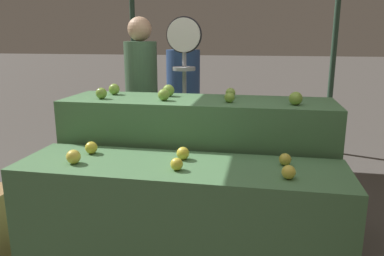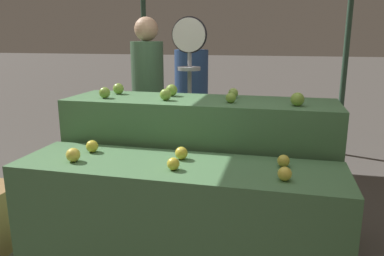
{
  "view_description": "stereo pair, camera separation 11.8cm",
  "coord_description": "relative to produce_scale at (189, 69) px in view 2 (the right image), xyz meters",
  "views": [
    {
      "loc": [
        0.46,
        -2.03,
        1.49
      ],
      "look_at": [
        0.02,
        0.3,
        0.92
      ],
      "focal_mm": 35.0,
      "sensor_mm": 36.0,
      "label": 1
    },
    {
      "loc": [
        0.58,
        -2.01,
        1.49
      ],
      "look_at": [
        0.02,
        0.3,
        0.92
      ],
      "focal_mm": 35.0,
      "sensor_mm": 36.0,
      "label": 2
    }
  ],
  "objects": [
    {
      "name": "apple_front_4",
      "position": [
        0.22,
        -1.07,
        -0.42
      ],
      "size": [
        0.08,
        0.08,
        0.08
      ],
      "primitive_type": "sphere",
      "color": "gold",
      "rests_on": "display_counter_front"
    },
    {
      "name": "apple_back_1",
      "position": [
        -0.01,
        -0.67,
        -0.13
      ],
      "size": [
        0.08,
        0.08,
        0.08
      ],
      "primitive_type": "sphere",
      "color": "#84AD3D",
      "rests_on": "display_counter_back"
    },
    {
      "name": "apple_front_1",
      "position": [
        0.22,
        -1.26,
        -0.42
      ],
      "size": [
        0.07,
        0.07,
        0.07
      ],
      "primitive_type": "sphere",
      "color": "gold",
      "rests_on": "display_counter_front"
    },
    {
      "name": "apple_back_5",
      "position": [
        -0.02,
        -0.46,
        -0.13
      ],
      "size": [
        0.09,
        0.09,
        0.09
      ],
      "primitive_type": "sphere",
      "color": "#84AD3D",
      "rests_on": "display_counter_back"
    },
    {
      "name": "apple_front_3",
      "position": [
        -0.39,
        -1.06,
        -0.42
      ],
      "size": [
        0.08,
        0.08,
        0.08
      ],
      "primitive_type": "sphere",
      "color": "gold",
      "rests_on": "display_counter_front"
    },
    {
      "name": "apple_back_0",
      "position": [
        -0.47,
        -0.68,
        -0.13
      ],
      "size": [
        0.08,
        0.08,
        0.08
      ],
      "primitive_type": "sphere",
      "color": "#7AA338",
      "rests_on": "display_counter_back"
    },
    {
      "name": "apple_back_3",
      "position": [
        0.89,
        -0.68,
        -0.13
      ],
      "size": [
        0.09,
        0.09,
        0.09
      ],
      "primitive_type": "sphere",
      "color": "#84AD3D",
      "rests_on": "display_counter_back"
    },
    {
      "name": "apple_back_2",
      "position": [
        0.46,
        -0.66,
        -0.13
      ],
      "size": [
        0.07,
        0.07,
        0.07
      ],
      "primitive_type": "sphere",
      "color": "#84AD3D",
      "rests_on": "display_counter_back"
    },
    {
      "name": "apple_back_4",
      "position": [
        -0.46,
        -0.46,
        -0.13
      ],
      "size": [
        0.09,
        0.09,
        0.09
      ],
      "primitive_type": "sphere",
      "color": "#84AD3D",
      "rests_on": "display_counter_back"
    },
    {
      "name": "apple_front_2",
      "position": [
        0.83,
        -1.28,
        -0.42
      ],
      "size": [
        0.07,
        0.07,
        0.07
      ],
      "primitive_type": "sphere",
      "color": "yellow",
      "rests_on": "display_counter_front"
    },
    {
      "name": "apple_back_6",
      "position": [
        0.45,
        -0.45,
        -0.13
      ],
      "size": [
        0.07,
        0.07,
        0.07
      ],
      "primitive_type": "sphere",
      "color": "#8EB247",
      "rests_on": "display_counter_back"
    },
    {
      "name": "person_customer_left",
      "position": [
        -0.2,
        0.91,
        -0.33
      ],
      "size": [
        0.48,
        0.48,
        1.57
      ],
      "rotation": [
        0.0,
        0.0,
        2.82
      ],
      "color": "#2D2D38",
      "rests_on": "ground_plane"
    },
    {
      "name": "produce_scale",
      "position": [
        0.0,
        0.0,
        0.0
      ],
      "size": [
        0.31,
        0.2,
        1.67
      ],
      "color": "#99999E",
      "rests_on": "ground_plane"
    },
    {
      "name": "display_counter_front",
      "position": [
        0.22,
        -1.17,
        -0.84
      ],
      "size": [
        1.95,
        0.55,
        0.77
      ],
      "primitive_type": "cube",
      "color": "#4C7A4C",
      "rests_on": "ground_plane"
    },
    {
      "name": "apple_front_5",
      "position": [
        0.82,
        -1.06,
        -0.42
      ],
      "size": [
        0.07,
        0.07,
        0.07
      ],
      "primitive_type": "sphere",
      "color": "gold",
      "rests_on": "display_counter_front"
    },
    {
      "name": "display_counter_back",
      "position": [
        0.22,
        -0.57,
        -0.7
      ],
      "size": [
        1.95,
        0.55,
        1.06
      ],
      "primitive_type": "cube",
      "color": "#4C7A4C",
      "rests_on": "ground_plane"
    },
    {
      "name": "person_vendor_at_scale",
      "position": [
        -0.45,
        0.17,
        -0.24
      ],
      "size": [
        0.41,
        0.41,
        1.68
      ],
      "rotation": [
        0.0,
        0.0,
        3.63
      ],
      "color": "#2D2D38",
      "rests_on": "ground_plane"
    },
    {
      "name": "apple_front_0",
      "position": [
        -0.4,
        -1.27,
        -0.42
      ],
      "size": [
        0.08,
        0.08,
        0.08
      ],
      "primitive_type": "sphere",
      "color": "yellow",
      "rests_on": "display_counter_front"
    }
  ]
}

